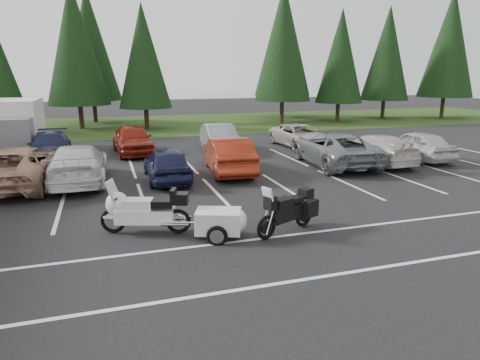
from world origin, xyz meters
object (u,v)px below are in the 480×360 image
at_px(car_near_6, 334,149).
at_px(car_far_4, 300,136).
at_px(car_near_5, 228,155).
at_px(cargo_trailer, 218,224).
at_px(car_near_4, 167,163).
at_px(car_far_1, 50,147).
at_px(car_near_7, 374,149).
at_px(car_near_8, 417,145).
at_px(car_near_3, 78,164).
at_px(adventure_motorcycle, 286,207).
at_px(car_far_2, 133,139).
at_px(car_far_3, 220,138).
at_px(touring_motorcycle, 145,207).
at_px(car_near_2, 19,167).
at_px(box_truck, 15,127).

bearing_deg(car_near_6, car_far_4, -92.59).
distance_m(car_near_5, cargo_trailer, 7.92).
xyz_separation_m(car_near_4, car_far_1, (-5.05, 6.01, 0.00)).
height_order(car_near_7, car_near_8, car_near_8).
distance_m(car_near_3, adventure_motorcycle, 9.64).
height_order(car_far_2, car_far_3, car_far_2).
bearing_deg(car_near_5, car_near_7, -176.18).
bearing_deg(cargo_trailer, adventure_motorcycle, 15.19).
relative_size(car_near_3, car_far_2, 1.15).
distance_m(car_far_4, touring_motorcycle, 15.73).
relative_size(car_far_1, car_far_2, 1.04).
bearing_deg(car_near_2, car_near_7, -175.79).
bearing_deg(cargo_trailer, car_near_2, 148.12).
relative_size(car_near_8, car_far_3, 0.95).
relative_size(car_near_2, adventure_motorcycle, 2.37).
distance_m(car_near_8, car_far_3, 10.50).
xyz_separation_m(car_near_3, car_far_4, (12.37, 5.28, -0.11)).
bearing_deg(car_near_4, car_far_4, -145.69).
height_order(car_far_1, touring_motorcycle, touring_motorcycle).
height_order(car_near_7, car_far_4, car_near_7).
distance_m(car_near_2, car_near_4, 5.69).
bearing_deg(box_truck, car_far_3, -14.56).
xyz_separation_m(car_near_2, car_far_4, (14.53, 5.19, -0.13)).
bearing_deg(car_near_3, car_near_5, -178.88).
height_order(car_near_6, touring_motorcycle, car_near_6).
bearing_deg(car_near_3, car_near_2, -0.87).
xyz_separation_m(car_near_5, cargo_trailer, (-2.45, -7.52, -0.39)).
bearing_deg(car_near_2, touring_motorcycle, 127.68).
xyz_separation_m(car_near_2, car_near_4, (5.65, -0.73, -0.09)).
bearing_deg(adventure_motorcycle, car_near_3, 102.90).
bearing_deg(car_near_3, cargo_trailer, 118.56).
height_order(car_far_2, cargo_trailer, car_far_2).
xyz_separation_m(box_truck, car_near_5, (9.87, -8.09, -0.65)).
xyz_separation_m(car_near_5, car_near_8, (10.09, -0.05, -0.05)).
xyz_separation_m(touring_motorcycle, adventure_motorcycle, (3.74, -1.15, -0.03)).
relative_size(car_near_4, car_far_3, 0.90).
distance_m(car_near_3, car_near_4, 3.55).
relative_size(car_near_7, car_far_1, 1.02).
height_order(box_truck, car_near_7, box_truck).
distance_m(car_near_8, cargo_trailer, 14.61).
distance_m(touring_motorcycle, adventure_motorcycle, 3.91).
bearing_deg(car_far_2, box_truck, 157.68).
bearing_deg(car_near_5, cargo_trailer, 77.64).
bearing_deg(car_near_3, car_far_4, -155.37).
height_order(car_near_8, car_far_1, car_near_8).
xyz_separation_m(car_near_2, car_near_6, (13.80, -0.15, 0.01)).
relative_size(box_truck, car_near_7, 1.13).
relative_size(box_truck, car_far_1, 1.14).
height_order(car_far_4, cargo_trailer, car_far_4).
bearing_deg(car_near_6, touring_motorcycle, 39.32).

